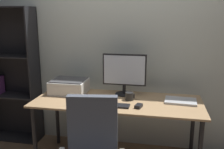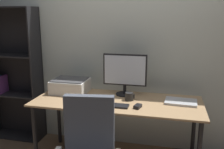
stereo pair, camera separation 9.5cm
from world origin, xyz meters
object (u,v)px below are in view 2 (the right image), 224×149
(monitor, at_px, (125,72))
(laptop, at_px, (181,102))
(desk, at_px, (117,107))
(coffee_mug, at_px, (129,96))
(mouse, at_px, (138,106))
(printer, at_px, (70,86))
(bookshelf, at_px, (12,76))
(keyboard, at_px, (114,105))

(monitor, height_order, laptop, monitor)
(desk, relative_size, coffee_mug, 17.23)
(monitor, bearing_deg, coffee_mug, -65.34)
(monitor, relative_size, coffee_mug, 4.75)
(mouse, xyz_separation_m, printer, (-0.84, 0.33, 0.06))
(laptop, relative_size, bookshelf, 0.19)
(bookshelf, bearing_deg, mouse, -16.95)
(keyboard, relative_size, printer, 0.72)
(keyboard, bearing_deg, coffee_mug, 62.83)
(coffee_mug, height_order, printer, printer)
(keyboard, height_order, bookshelf, bookshelf)
(monitor, relative_size, laptop, 1.53)
(monitor, bearing_deg, laptop, -12.54)
(monitor, relative_size, mouse, 5.09)
(bookshelf, bearing_deg, printer, -12.47)
(mouse, bearing_deg, printer, 173.43)
(mouse, height_order, bookshelf, bookshelf)
(printer, bearing_deg, coffee_mug, -9.82)
(desk, bearing_deg, coffee_mug, 14.79)
(monitor, distance_m, bookshelf, 1.54)
(desk, distance_m, coffee_mug, 0.17)
(coffee_mug, xyz_separation_m, laptop, (0.53, 0.04, -0.03))
(monitor, relative_size, bookshelf, 0.28)
(coffee_mug, bearing_deg, desk, -165.21)
(keyboard, xyz_separation_m, printer, (-0.60, 0.34, 0.07))
(mouse, height_order, printer, printer)
(desk, xyz_separation_m, laptop, (0.66, 0.08, 0.09))
(coffee_mug, bearing_deg, bookshelf, 168.70)
(laptop, bearing_deg, monitor, 171.50)
(printer, relative_size, bookshelf, 0.23)
(printer, bearing_deg, laptop, -3.63)
(keyboard, height_order, printer, printer)
(coffee_mug, distance_m, bookshelf, 1.65)
(desk, xyz_separation_m, keyboard, (0.01, -0.18, 0.09))
(monitor, distance_m, keyboard, 0.47)
(keyboard, relative_size, mouse, 3.02)
(laptop, bearing_deg, printer, -179.58)
(keyboard, xyz_separation_m, mouse, (0.23, 0.01, 0.01))
(monitor, height_order, printer, monitor)
(desk, bearing_deg, monitor, 79.60)
(coffee_mug, bearing_deg, keyboard, -118.74)
(mouse, distance_m, laptop, 0.48)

